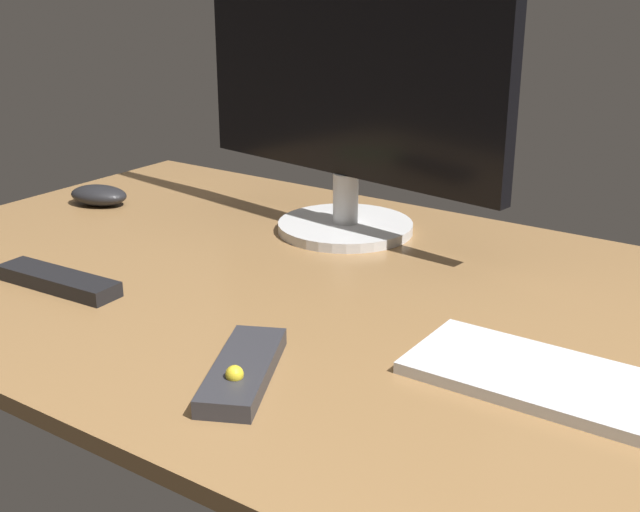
{
  "coord_description": "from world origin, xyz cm",
  "views": [
    {
      "loc": [
        58.0,
        -84.94,
        43.91
      ],
      "look_at": [
        1.54,
        -3.26,
        8.0
      ],
      "focal_mm": 46.67,
      "sensor_mm": 36.0,
      "label": 1
    }
  ],
  "objects": [
    {
      "name": "keyboard",
      "position": [
        38.29,
        -8.56,
        2.65
      ],
      "size": [
        37.79,
        13.79,
        1.3
      ],
      "primitive_type": "cube",
      "rotation": [
        0.0,
        0.0,
        0.01
      ],
      "color": "silver",
      "rests_on": "desk"
    },
    {
      "name": "computer_mouse",
      "position": [
        -55.82,
        10.25,
        3.74
      ],
      "size": [
        12.11,
        9.23,
        3.49
      ],
      "primitive_type": "ellipsoid",
      "rotation": [
        0.0,
        0.0,
        0.26
      ],
      "color": "black",
      "rests_on": "desk"
    },
    {
      "name": "desk",
      "position": [
        0.0,
        0.0,
        1.0
      ],
      "size": [
        140.0,
        84.0,
        2.0
      ],
      "primitive_type": "cube",
      "color": "olive",
      "rests_on": "ground"
    },
    {
      "name": "media_remote",
      "position": [
        7.11,
        -25.56,
        3.03
      ],
      "size": [
        12.97,
        18.47,
        3.25
      ],
      "rotation": [
        0.0,
        0.0,
        -1.12
      ],
      "color": "#2D2D33",
      "rests_on": "desk"
    },
    {
      "name": "tv_remote",
      "position": [
        -29.67,
        -19.87,
        3.01
      ],
      "size": [
        19.42,
        5.74,
        2.03
      ],
      "primitive_type": "cube",
      "rotation": [
        0.0,
        0.0,
        0.05
      ],
      "color": "black",
      "rests_on": "desk"
    },
    {
      "name": "monitor",
      "position": [
        -11.21,
        22.38,
        26.55
      ],
      "size": [
        57.3,
        21.77,
        46.5
      ],
      "rotation": [
        0.0,
        0.0,
        -0.14
      ],
      "color": "silver",
      "rests_on": "desk"
    }
  ]
}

